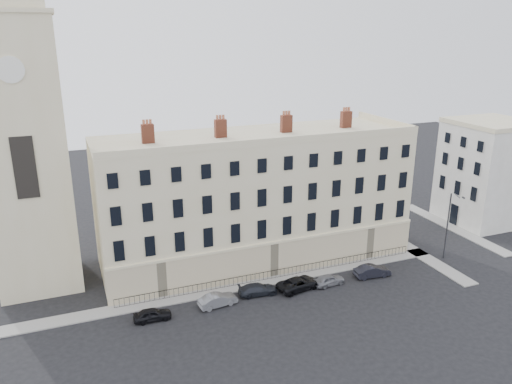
# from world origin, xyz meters

# --- Properties ---
(ground) EXTENTS (160.00, 160.00, 0.00)m
(ground) POSITION_xyz_m (0.00, 0.00, 0.00)
(ground) COLOR black
(ground) RESTS_ON ground
(terrace) EXTENTS (36.22, 12.22, 17.00)m
(terrace) POSITION_xyz_m (-5.97, 11.97, 7.50)
(terrace) COLOR beige
(terrace) RESTS_ON ground
(church_tower) EXTENTS (8.00, 8.13, 44.00)m
(church_tower) POSITION_xyz_m (-30.00, 14.00, 18.66)
(church_tower) COLOR beige
(church_tower) RESTS_ON ground
(adjacent_building) EXTENTS (10.00, 10.00, 14.00)m
(adjacent_building) POSITION_xyz_m (29.00, 11.00, 7.00)
(adjacent_building) COLOR beige
(adjacent_building) RESTS_ON ground
(pavement_terrace) EXTENTS (48.00, 2.00, 0.12)m
(pavement_terrace) POSITION_xyz_m (-10.00, 5.00, 0.06)
(pavement_terrace) COLOR gray
(pavement_terrace) RESTS_ON ground
(pavement_east_return) EXTENTS (2.00, 24.00, 0.12)m
(pavement_east_return) POSITION_xyz_m (13.00, 8.00, 0.06)
(pavement_east_return) COLOR gray
(pavement_east_return) RESTS_ON ground
(pavement_adjacent) EXTENTS (2.00, 20.00, 0.12)m
(pavement_adjacent) POSITION_xyz_m (23.00, 10.00, 0.06)
(pavement_adjacent) COLOR gray
(pavement_adjacent) RESTS_ON ground
(railings) EXTENTS (35.00, 0.04, 0.96)m
(railings) POSITION_xyz_m (-6.00, 5.40, 0.55)
(railings) COLOR black
(railings) RESTS_ON ground
(car_a) EXTENTS (3.65, 1.61, 1.22)m
(car_a) POSITION_xyz_m (-20.32, 2.00, 0.61)
(car_a) COLOR black
(car_a) RESTS_ON ground
(car_b) EXTENTS (4.12, 1.88, 1.31)m
(car_b) POSITION_xyz_m (-13.77, 2.21, 0.65)
(car_b) COLOR slate
(car_b) RESTS_ON ground
(car_c) EXTENTS (4.29, 2.11, 1.20)m
(car_c) POSITION_xyz_m (-9.19, 2.83, 0.60)
(car_c) COLOR black
(car_c) RESTS_ON ground
(car_d) EXTENTS (5.08, 2.98, 1.33)m
(car_d) POSITION_xyz_m (-4.76, 2.31, 0.66)
(car_d) COLOR black
(car_d) RESTS_ON ground
(car_e) EXTENTS (3.67, 1.73, 1.22)m
(car_e) POSITION_xyz_m (-1.26, 1.93, 0.61)
(car_e) COLOR slate
(car_e) RESTS_ON ground
(car_f) EXTENTS (4.26, 1.81, 1.37)m
(car_f) POSITION_xyz_m (4.19, 1.83, 0.68)
(car_f) COLOR black
(car_f) RESTS_ON ground
(streetlamp) EXTENTS (0.84, 1.68, 8.24)m
(streetlamp) POSITION_xyz_m (15.05, 2.59, 4.57)
(streetlamp) COLOR #303135
(streetlamp) RESTS_ON ground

